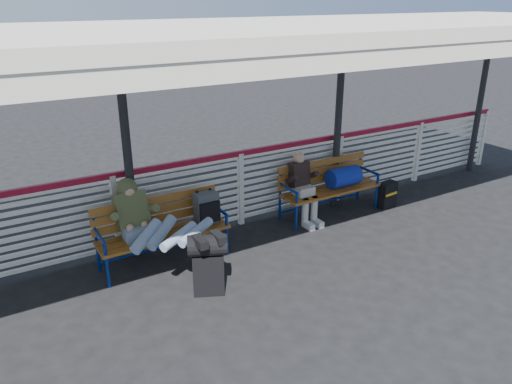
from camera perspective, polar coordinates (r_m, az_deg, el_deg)
ground at (r=6.79m, az=6.23°, el=-9.47°), size 60.00×60.00×0.00m
fence at (r=7.93m, az=-1.77°, el=0.71°), size 12.08×0.08×1.24m
canopy at (r=6.54m, az=2.60°, el=17.66°), size 12.60×3.60×3.16m
luggage_stack at (r=6.22m, az=-5.51°, el=-7.94°), size 0.55×0.44×0.79m
bench_left at (r=6.99m, az=-9.26°, el=-3.16°), size 1.80×0.56×0.92m
bench_right at (r=8.50m, az=9.05°, el=1.40°), size 1.80×0.56×0.92m
traveler_man at (r=6.55m, az=-10.93°, el=-4.07°), size 0.93×1.64×0.77m
companion_person at (r=8.10m, az=5.42°, el=0.59°), size 0.32×0.66×1.15m
suitcase_side at (r=9.02m, az=14.73°, el=-0.31°), size 0.35×0.24×0.46m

